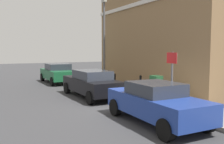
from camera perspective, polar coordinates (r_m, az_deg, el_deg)
ground at (r=11.21m, az=2.41°, el=-7.90°), size 80.00×80.00×0.00m
sidewalk at (r=17.36m, az=-1.67°, el=-3.02°), size 2.29×30.00×0.15m
corner_building at (r=17.90m, az=16.14°, el=9.75°), size 7.35×10.90×8.07m
car_blue at (r=8.67m, az=10.04°, el=-6.86°), size 1.84×4.13×1.41m
car_black at (r=13.23m, az=-4.80°, el=-2.56°), size 1.86×4.50×1.45m
car_green at (r=19.49m, az=-12.32°, el=-0.21°), size 1.98×4.27×1.48m
utility_cabinet at (r=12.04m, az=10.14°, el=-3.77°), size 0.46×0.61×1.15m
bollard_near_cabinet at (r=13.27m, az=6.59°, el=-2.80°), size 0.14×0.14×1.04m
bollard_far_kerb at (r=14.12m, az=0.60°, el=-2.30°), size 0.14×0.14×1.04m
street_sign at (r=10.27m, az=13.66°, el=0.17°), size 0.08×0.60×2.30m
lamppost at (r=16.67m, az=-1.82°, el=7.77°), size 0.20×0.44×5.72m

